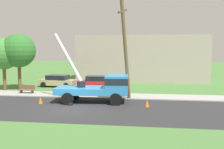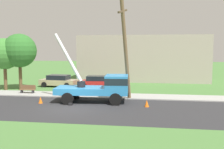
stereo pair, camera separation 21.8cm
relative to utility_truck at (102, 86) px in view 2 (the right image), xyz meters
name	(u,v)px [view 2 (the right image)]	position (x,y,z in m)	size (l,w,h in m)	color
ground_plane	(100,86)	(-1.98, 9.39, -1.41)	(120.00, 120.00, 0.00)	#477538
road_asphalt	(71,108)	(-1.98, -2.61, -1.40)	(80.00, 8.27, 0.01)	#2B2B2D
sidewalk_strip	(87,95)	(-1.98, 2.89, -1.36)	(80.00, 2.73, 0.10)	#9E9E99
utility_truck	(102,86)	(0.00, 0.00, 0.00)	(6.92, 3.22, 5.98)	#2D84C6
leaning_utility_pole	(126,49)	(1.96, 0.84, 3.13)	(1.00, 2.82, 8.83)	brown
traffic_cone_ahead	(147,103)	(3.88, -1.30, -1.13)	(0.36, 0.36, 0.56)	orange
traffic_cone_behind	(41,100)	(-5.05, -1.21, -1.13)	(0.36, 0.36, 0.56)	orange
parked_sedan_tan	(59,81)	(-6.85, 8.26, -0.70)	(4.56, 2.30, 1.42)	tan
parked_sedan_red	(98,82)	(-2.00, 8.05, -0.70)	(4.50, 2.19, 1.42)	#B21E1E
park_bench	(28,89)	(-8.24, 2.95, -0.95)	(1.60, 0.45, 0.90)	brown
roadside_tree_near	(4,54)	(-11.86, 5.06, 2.59)	(3.43, 3.43, 5.74)	brown
roadside_tree_far	(20,51)	(-10.28, 5.47, 2.94)	(3.73, 3.73, 6.24)	brown
lowrise_building_backdrop	(143,58)	(2.99, 16.18, 1.79)	(18.00, 6.00, 6.40)	#A5998C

